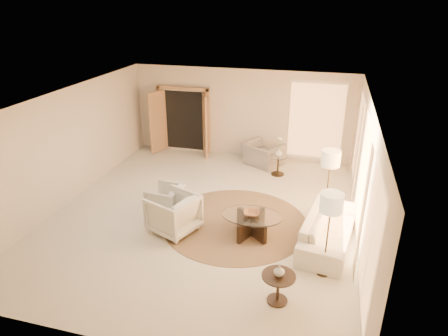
% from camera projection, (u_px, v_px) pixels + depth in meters
% --- Properties ---
extents(room, '(7.04, 8.04, 2.83)m').
position_uv_depth(room, '(202.00, 161.00, 9.00)').
color(room, beige).
rests_on(room, ground).
extents(windows_right, '(0.10, 6.40, 2.40)m').
position_uv_depth(windows_right, '(362.00, 178.00, 8.28)').
color(windows_right, '#FFB166').
rests_on(windows_right, room).
extents(window_back_corner, '(1.70, 0.10, 2.40)m').
position_uv_depth(window_back_corner, '(316.00, 121.00, 11.97)').
color(window_back_corner, '#FFB166').
rests_on(window_back_corner, room).
extents(curtains_right, '(0.06, 5.20, 2.60)m').
position_uv_depth(curtains_right, '(357.00, 164.00, 9.11)').
color(curtains_right, tan).
rests_on(curtains_right, room).
extents(french_doors, '(1.95, 0.66, 2.16)m').
position_uv_depth(french_doors, '(183.00, 121.00, 12.97)').
color(french_doors, tan).
rests_on(french_doors, room).
extents(area_rug, '(3.46, 3.46, 0.01)m').
position_uv_depth(area_rug, '(235.00, 223.00, 9.22)').
color(area_rug, '#46311F').
rests_on(area_rug, room).
extents(sofa, '(1.24, 2.43, 0.68)m').
position_uv_depth(sofa, '(329.00, 229.00, 8.35)').
color(sofa, beige).
rests_on(sofa, room).
extents(armchair_left, '(0.77, 0.81, 0.77)m').
position_uv_depth(armchair_left, '(165.00, 198.00, 9.51)').
color(armchair_left, beige).
rests_on(armchair_left, room).
extents(armchair_right, '(1.15, 1.18, 0.96)m').
position_uv_depth(armchair_right, '(173.00, 212.00, 8.74)').
color(armchair_right, beige).
rests_on(armchair_right, room).
extents(accent_chair, '(1.27, 1.11, 0.94)m').
position_uv_depth(accent_chair, '(263.00, 151.00, 12.19)').
color(accent_chair, gray).
rests_on(accent_chair, room).
extents(coffee_table, '(1.58, 1.58, 0.48)m').
position_uv_depth(coffee_table, '(251.00, 222.00, 8.66)').
color(coffee_table, black).
rests_on(coffee_table, room).
extents(end_table, '(0.58, 0.58, 0.54)m').
position_uv_depth(end_table, '(278.00, 284.00, 6.72)').
color(end_table, black).
rests_on(end_table, room).
extents(side_table, '(0.50, 0.50, 0.58)m').
position_uv_depth(side_table, '(278.00, 164.00, 11.56)').
color(side_table, '#32271B').
rests_on(side_table, room).
extents(floor_lamp_near, '(0.42, 0.42, 1.73)m').
position_uv_depth(floor_lamp_near, '(331.00, 162.00, 8.78)').
color(floor_lamp_near, '#32271B').
rests_on(floor_lamp_near, room).
extents(floor_lamp_far, '(0.41, 0.41, 1.68)m').
position_uv_depth(floor_lamp_far, '(331.00, 206.00, 6.99)').
color(floor_lamp_far, '#32271B').
rests_on(floor_lamp_far, room).
extents(bowl, '(0.35, 0.35, 0.08)m').
position_uv_depth(bowl, '(252.00, 213.00, 8.57)').
color(bowl, brown).
rests_on(bowl, coffee_table).
extents(end_vase, '(0.20, 0.20, 0.19)m').
position_uv_depth(end_vase, '(279.00, 271.00, 6.62)').
color(end_vase, silver).
rests_on(end_vase, end_table).
extents(side_vase, '(0.25, 0.25, 0.22)m').
position_uv_depth(side_vase, '(279.00, 153.00, 11.42)').
color(side_vase, silver).
rests_on(side_vase, side_table).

